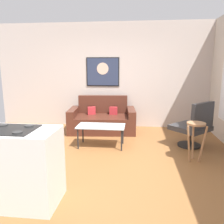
# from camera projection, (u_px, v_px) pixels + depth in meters

# --- Properties ---
(ground) EXTENTS (6.40, 6.40, 0.04)m
(ground) POSITION_uv_depth(u_px,v_px,m) (97.00, 160.00, 4.13)
(ground) COLOR brown
(back_wall) EXTENTS (6.40, 0.05, 2.80)m
(back_wall) POSITION_uv_depth(u_px,v_px,m) (112.00, 76.00, 6.20)
(back_wall) COLOR beige
(back_wall) RESTS_ON ground
(couch) EXTENTS (1.74, 1.07, 0.89)m
(couch) POSITION_uv_depth(u_px,v_px,m) (102.00, 120.00, 5.89)
(couch) COLOR #4B251A
(couch) RESTS_ON ground
(coffee_table) EXTENTS (0.98, 0.51, 0.45)m
(coffee_table) POSITION_uv_depth(u_px,v_px,m) (101.00, 127.00, 4.72)
(coffee_table) COLOR silver
(coffee_table) RESTS_ON ground
(armchair) EXTENTS (0.94, 0.94, 0.96)m
(armchair) POSITION_uv_depth(u_px,v_px,m) (194.00, 126.00, 4.66)
(armchair) COLOR black
(armchair) RESTS_ON ground
(bar_stool) EXTENTS (0.37, 0.36, 0.70)m
(bar_stool) POSITION_uv_depth(u_px,v_px,m) (196.00, 132.00, 3.96)
(bar_stool) COLOR #A2734C
(bar_stool) RESTS_ON ground
(wall_painting) EXTENTS (0.90, 0.03, 0.77)m
(wall_painting) POSITION_uv_depth(u_px,v_px,m) (103.00, 72.00, 6.17)
(wall_painting) COLOR black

